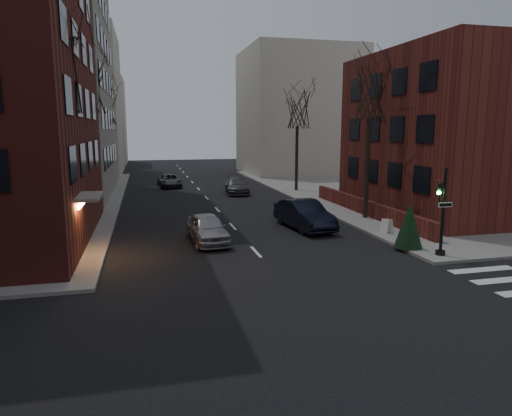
{
  "coord_description": "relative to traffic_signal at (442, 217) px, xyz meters",
  "views": [
    {
      "loc": [
        -5.05,
        -8.71,
        5.88
      ],
      "look_at": [
        0.21,
        12.87,
        2.0
      ],
      "focal_mm": 32.0,
      "sensor_mm": 36.0,
      "label": 1
    }
  ],
  "objects": [
    {
      "name": "traffic_signal",
      "position": [
        0.0,
        0.0,
        0.0
      ],
      "size": [
        0.76,
        0.44,
        4.0
      ],
      "color": "black",
      "rests_on": "sidewalk_far_right"
    },
    {
      "name": "sidewalk_far_right",
      "position": [
        21.06,
        21.01,
        -1.83
      ],
      "size": [
        44.0,
        44.0,
        0.15
      ],
      "primitive_type": "cube",
      "color": "gray",
      "rests_on": "ground"
    },
    {
      "name": "car_lane_gray",
      "position": [
        -4.86,
        23.0,
        -1.2
      ],
      "size": [
        2.51,
        5.08,
        1.42
      ],
      "primitive_type": "imported",
      "rotation": [
        0.0,
        0.0,
        -0.11
      ],
      "color": "#424347",
      "rests_on": "ground"
    },
    {
      "name": "tree_left_b",
      "position": [
        -16.74,
        17.01,
        7.0
      ],
      "size": [
        4.4,
        4.4,
        10.8
      ],
      "color": "#2D231C",
      "rests_on": "sidewalk_far_left"
    },
    {
      "name": "building_distant_lb",
      "position": [
        -20.94,
        63.01,
        5.09
      ],
      "size": [
        10.0,
        12.0,
        14.0
      ],
      "primitive_type": "cube",
      "color": "beige",
      "rests_on": "ground"
    },
    {
      "name": "building_distant_la",
      "position": [
        -22.94,
        46.01,
        7.09
      ],
      "size": [
        14.0,
        16.0,
        18.0
      ],
      "primitive_type": "cube",
      "color": "beige",
      "rests_on": "ground"
    },
    {
      "name": "streetlamp_far",
      "position": [
        -16.14,
        33.01,
        2.33
      ],
      "size": [
        0.36,
        0.36,
        6.28
      ],
      "color": "black",
      "rests_on": "sidewalk_far_left"
    },
    {
      "name": "evergreen_shrub",
      "position": [
        -0.64,
        1.55,
        -0.64
      ],
      "size": [
        1.7,
        1.7,
        2.23
      ],
      "primitive_type": "cone",
      "rotation": [
        0.0,
        0.0,
        0.32
      ],
      "color": "black",
      "rests_on": "sidewalk_far_right"
    },
    {
      "name": "streetlamp_near",
      "position": [
        -16.14,
        13.01,
        2.33
      ],
      "size": [
        0.36,
        0.36,
        6.28
      ],
      "color": "black",
      "rests_on": "sidewalk_far_left"
    },
    {
      "name": "car_lane_silver",
      "position": [
        -9.95,
        5.41,
        -1.16
      ],
      "size": [
        2.07,
        4.51,
        1.5
      ],
      "primitive_type": "imported",
      "rotation": [
        0.0,
        0.0,
        0.07
      ],
      "color": "#96959A",
      "rests_on": "ground"
    },
    {
      "name": "car_lane_far",
      "position": [
        -10.61,
        29.28,
        -1.26
      ],
      "size": [
        2.43,
        4.77,
        1.29
      ],
      "primitive_type": "imported",
      "rotation": [
        0.0,
        0.0,
        0.06
      ],
      "color": "#3A3A3E",
      "rests_on": "ground"
    },
    {
      "name": "building_distant_ra",
      "position": [
        7.06,
        41.01,
        6.09
      ],
      "size": [
        14.0,
        14.0,
        16.0
      ],
      "primitive_type": "cube",
      "color": "beige",
      "rests_on": "ground"
    },
    {
      "name": "sandwich_board",
      "position": [
        -0.05,
        4.63,
        -1.36
      ],
      "size": [
        0.52,
        0.6,
        0.8
      ],
      "primitive_type": "cube",
      "rotation": [
        0.0,
        0.0,
        0.42
      ],
      "color": "white",
      "rests_on": "sidewalk_far_right"
    },
    {
      "name": "low_wall_right",
      "position": [
        1.36,
        10.01,
        -1.26
      ],
      "size": [
        0.35,
        16.0,
        1.0
      ],
      "primitive_type": "cube",
      "color": "maroon",
      "rests_on": "sidewalk_far_right"
    },
    {
      "name": "building_right_brick",
      "position": [
        8.56,
        10.01,
        3.59
      ],
      "size": [
        12.0,
        14.0,
        11.0
      ],
      "primitive_type": "cube",
      "color": "maroon",
      "rests_on": "ground"
    },
    {
      "name": "tree_right_b",
      "position": [
        0.86,
        23.01,
        5.68
      ],
      "size": [
        3.74,
        3.74,
        9.18
      ],
      "color": "#2D231C",
      "rests_on": "sidewalk_far_right"
    },
    {
      "name": "tree_left_a",
      "position": [
        -16.74,
        5.01,
        6.56
      ],
      "size": [
        4.18,
        4.18,
        10.26
      ],
      "color": "#2D231C",
      "rests_on": "sidewalk_far_left"
    },
    {
      "name": "ground",
      "position": [
        -7.94,
        -8.99,
        -1.91
      ],
      "size": [
        160.0,
        160.0,
        0.0
      ],
      "primitive_type": "plane",
      "color": "black",
      "rests_on": "ground"
    },
    {
      "name": "parked_sedan",
      "position": [
        -3.94,
        7.39,
        -1.05
      ],
      "size": [
        2.43,
        5.36,
        1.71
      ],
      "primitive_type": "imported",
      "rotation": [
        0.0,
        0.0,
        0.12
      ],
      "color": "black",
      "rests_on": "ground"
    },
    {
      "name": "tree_left_c",
      "position": [
        -16.74,
        31.01,
        6.12
      ],
      "size": [
        3.96,
        3.96,
        9.72
      ],
      "color": "#2D231C",
      "rests_on": "sidewalk_far_left"
    },
    {
      "name": "tree_right_a",
      "position": [
        0.86,
        9.01,
        6.12
      ],
      "size": [
        3.96,
        3.96,
        9.72
      ],
      "color": "#2D231C",
      "rests_on": "sidewalk_far_right"
    }
  ]
}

